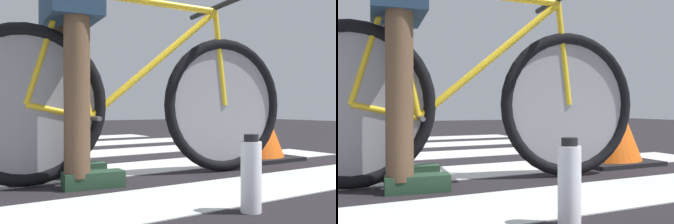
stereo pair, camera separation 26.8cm
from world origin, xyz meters
TOP-DOWN VIEW (x-y plane):
  - bicycle_1_of_3 at (1.05, -0.88)m, footprint 1.73×0.52m
  - cyclist_1_of_3 at (0.74, -0.83)m, footprint 0.36×0.44m
  - water_bottle at (1.07, -1.64)m, footprint 0.07×0.07m
  - traffic_cone at (2.04, -0.67)m, footprint 0.48×0.48m

SIDE VIEW (x-z plane):
  - water_bottle at x=1.07m, z-range 0.01..0.27m
  - traffic_cone at x=2.04m, z-range 0.01..0.56m
  - bicycle_1_of_3 at x=1.05m, z-range -0.06..0.87m
  - cyclist_1_of_3 at x=0.74m, z-range 0.17..1.18m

